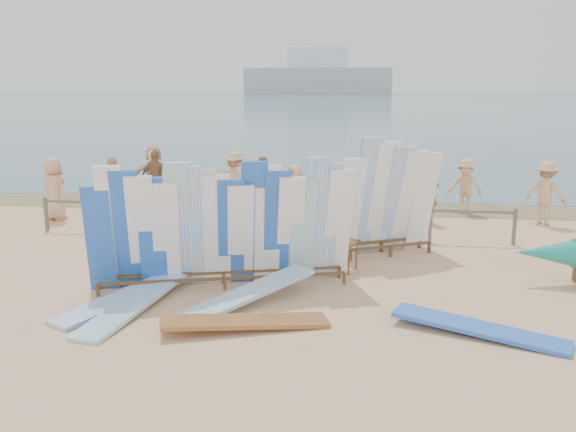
# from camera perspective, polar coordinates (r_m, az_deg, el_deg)

# --- Properties ---
(ground) EXTENTS (160.00, 160.00, 0.00)m
(ground) POSITION_cam_1_polar(r_m,az_deg,el_deg) (12.71, -3.78, -5.35)
(ground) COLOR tan
(ground) RESTS_ON ground
(ocean) EXTENTS (320.00, 240.00, 0.02)m
(ocean) POSITION_cam_1_polar(r_m,az_deg,el_deg) (139.96, 6.16, 10.80)
(ocean) COLOR #3F6171
(ocean) RESTS_ON ground
(wet_sand_strip) EXTENTS (40.00, 2.60, 0.01)m
(wet_sand_strip) POSITION_cam_1_polar(r_m,az_deg,el_deg) (19.61, 0.12, 1.04)
(wet_sand_strip) COLOR olive
(wet_sand_strip) RESTS_ON ground
(distant_ship) EXTENTS (45.00, 8.00, 14.00)m
(distant_ship) POSITION_cam_1_polar(r_m,az_deg,el_deg) (192.42, 2.80, 12.87)
(distant_ship) COLOR #999EA3
(distant_ship) RESTS_ON ocean
(fence) EXTENTS (12.08, 0.08, 0.90)m
(fence) POSITION_cam_1_polar(r_m,az_deg,el_deg) (15.41, -1.75, 0.27)
(fence) COLOR #65594C
(fence) RESTS_ON ground
(main_surfboard_rack) EXTENTS (5.01, 2.00, 2.52)m
(main_surfboard_rack) POSITION_cam_1_polar(r_m,az_deg,el_deg) (11.63, -6.06, -1.29)
(main_surfboard_rack) COLOR brown
(main_surfboard_rack) RESTS_ON ground
(side_surfboard_rack) EXTENTS (2.41, 1.59, 2.74)m
(side_surfboard_rack) POSITION_cam_1_polar(r_m,az_deg,el_deg) (13.92, 9.27, 1.30)
(side_surfboard_rack) COLOR brown
(side_surfboard_rack) RESTS_ON ground
(vendor_table) EXTENTS (0.93, 0.80, 1.03)m
(vendor_table) POSITION_cam_1_polar(r_m,az_deg,el_deg) (12.83, 4.75, -3.60)
(vendor_table) COLOR brown
(vendor_table) RESTS_ON ground
(flat_board_b) EXTENTS (2.22, 2.36, 0.41)m
(flat_board_b) POSITION_cam_1_polar(r_m,az_deg,el_deg) (11.01, -3.67, -8.20)
(flat_board_b) COLOR #83B9D2
(flat_board_b) RESTS_ON ground
(flat_board_d) EXTENTS (2.72, 1.50, 0.21)m
(flat_board_d) POSITION_cam_1_polar(r_m,az_deg,el_deg) (10.18, 17.42, -10.55)
(flat_board_d) COLOR blue
(flat_board_d) RESTS_ON ground
(flat_board_e) EXTENTS (1.81, 2.63, 0.25)m
(flat_board_e) POSITION_cam_1_polar(r_m,az_deg,el_deg) (11.35, -15.22, -8.00)
(flat_board_e) COLOR white
(flat_board_e) RESTS_ON ground
(flat_board_a) EXTENTS (1.06, 2.76, 0.22)m
(flat_board_a) POSITION_cam_1_polar(r_m,az_deg,el_deg) (10.95, -14.55, -8.72)
(flat_board_a) COLOR #83B9D2
(flat_board_a) RESTS_ON ground
(flat_board_c) EXTENTS (2.74, 1.38, 0.24)m
(flat_board_c) POSITION_cam_1_polar(r_m,az_deg,el_deg) (9.99, -3.99, -10.44)
(flat_board_c) COLOR #985E29
(flat_board_c) RESTS_ON ground
(beach_chair_left) EXTENTS (0.66, 0.67, 0.81)m
(beach_chair_left) POSITION_cam_1_polar(r_m,az_deg,el_deg) (16.55, 1.30, -0.27)
(beach_chair_left) COLOR red
(beach_chair_left) RESTS_ON ground
(beach_chair_right) EXTENTS (0.57, 0.59, 0.80)m
(beach_chair_right) POSITION_cam_1_polar(r_m,az_deg,el_deg) (16.33, 0.74, -0.44)
(beach_chair_right) COLOR red
(beach_chair_right) RESTS_ON ground
(stroller) EXTENTS (0.80, 0.97, 1.15)m
(stroller) POSITION_cam_1_polar(r_m,az_deg,el_deg) (16.07, 2.36, 0.17)
(stroller) COLOR red
(stroller) RESTS_ON ground
(beachgoer_7) EXTENTS (0.65, 0.44, 1.65)m
(beachgoer_7) POSITION_cam_1_polar(r_m,az_deg,el_deg) (17.36, 12.95, 2.00)
(beachgoer_7) COLOR #8C6042
(beachgoer_7) RESTS_ON ground
(beachgoer_4) EXTENTS (0.86, 1.18, 1.85)m
(beachgoer_4) POSITION_cam_1_polar(r_m,az_deg,el_deg) (17.08, -2.37, 2.49)
(beachgoer_4) COLOR #8C6042
(beachgoer_4) RESTS_ON ground
(beachgoer_3) EXTENTS (1.18, 1.19, 1.83)m
(beachgoer_3) POSITION_cam_1_polar(r_m,az_deg,el_deg) (18.70, -4.98, 3.28)
(beachgoer_3) COLOR tan
(beachgoer_3) RESTS_ON ground
(beachgoer_6) EXTENTS (0.84, 0.88, 1.70)m
(beachgoer_6) POSITION_cam_1_polar(r_m,az_deg,el_deg) (16.62, 0.69, 1.95)
(beachgoer_6) COLOR tan
(beachgoer_6) RESTS_ON ground
(beachgoer_2) EXTENTS (0.85, 0.60, 1.60)m
(beachgoer_2) POSITION_cam_1_polar(r_m,az_deg,el_deg) (16.21, -6.28, 1.43)
(beachgoer_2) COLOR beige
(beachgoer_2) RESTS_ON ground
(beachgoer_9) EXTENTS (1.14, 0.91, 1.65)m
(beachgoer_9) POSITION_cam_1_polar(r_m,az_deg,el_deg) (18.99, 16.25, 2.69)
(beachgoer_9) COLOR tan
(beachgoer_9) RESTS_ON ground
(beachgoer_extra_1) EXTENTS (1.04, 0.49, 1.75)m
(beachgoer_extra_1) POSITION_cam_1_polar(r_m,az_deg,el_deg) (20.02, -12.22, 3.53)
(beachgoer_extra_1) COLOR #8C6042
(beachgoer_extra_1) RESTS_ON ground
(beachgoer_1) EXTENTS (0.52, 0.69, 1.69)m
(beachgoer_1) POSITION_cam_1_polar(r_m,az_deg,el_deg) (19.19, -15.89, 2.87)
(beachgoer_1) COLOR #8C6042
(beachgoer_1) RESTS_ON ground
(beachgoer_11) EXTENTS (1.84, 1.09, 1.89)m
(beachgoer_11) POSITION_cam_1_polar(r_m,az_deg,el_deg) (20.20, -12.39, 3.81)
(beachgoer_11) COLOR beige
(beachgoer_11) RESTS_ON ground
(beachgoer_0) EXTENTS (0.97, 0.75, 1.79)m
(beachgoer_0) POSITION_cam_1_polar(r_m,az_deg,el_deg) (18.58, -21.06, 2.38)
(beachgoer_0) COLOR tan
(beachgoer_0) RESTS_ON ground
(beachgoer_extra_0) EXTENTS (1.21, 1.02, 1.77)m
(beachgoer_extra_0) POSITION_cam_1_polar(r_m,az_deg,el_deg) (18.22, 22.98, 2.00)
(beachgoer_extra_0) COLOR tan
(beachgoer_extra_0) RESTS_ON ground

